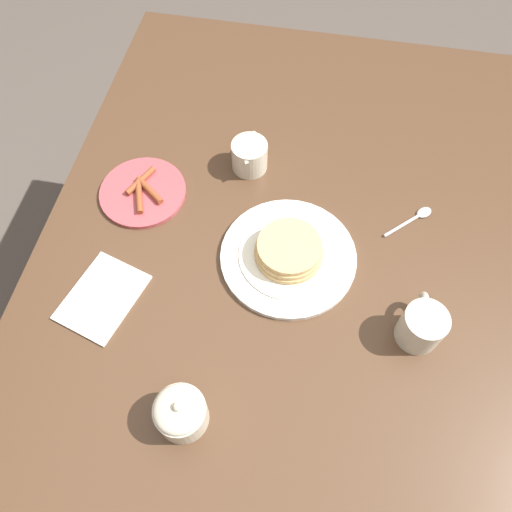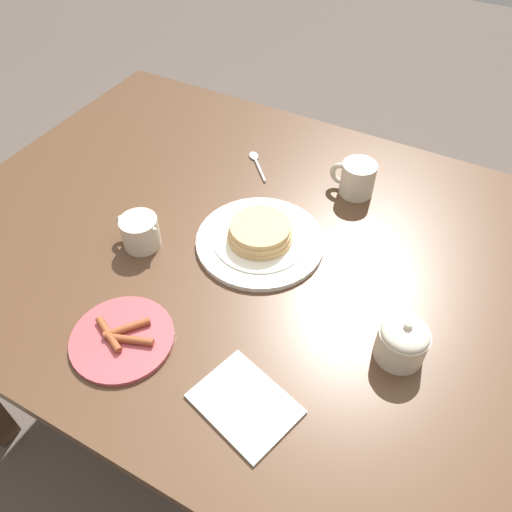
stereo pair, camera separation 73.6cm
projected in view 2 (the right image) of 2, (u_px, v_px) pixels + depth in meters
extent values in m
plane|color=#51473F|center=(273.00, 415.00, 1.64)|extent=(8.00, 8.00, 0.00)
cube|color=#4C3321|center=(281.00, 258.00, 1.09)|extent=(1.57, 1.05, 0.03)
cube|color=#4C3321|center=(160.00, 182.00, 1.89)|extent=(0.07, 0.07, 0.75)
cylinder|color=white|center=(260.00, 241.00, 1.09)|extent=(0.28, 0.28, 0.01)
cylinder|color=white|center=(260.00, 239.00, 1.09)|extent=(0.21, 0.21, 0.00)
cylinder|color=tan|center=(260.00, 236.00, 1.08)|extent=(0.14, 0.14, 0.01)
cylinder|color=tan|center=(260.00, 232.00, 1.07)|extent=(0.14, 0.14, 0.01)
cylinder|color=tan|center=(260.00, 227.00, 1.06)|extent=(0.13, 0.13, 0.01)
cylinder|color=#B2474C|center=(122.00, 339.00, 0.92)|extent=(0.19, 0.19, 0.01)
cylinder|color=brown|center=(130.00, 340.00, 0.90)|extent=(0.09, 0.04, 0.01)
cylinder|color=brown|center=(109.00, 334.00, 0.91)|extent=(0.08, 0.05, 0.01)
cylinder|color=brown|center=(127.00, 328.00, 0.92)|extent=(0.06, 0.08, 0.01)
cylinder|color=beige|center=(358.00, 179.00, 1.19)|extent=(0.08, 0.08, 0.08)
torus|color=beige|center=(342.00, 174.00, 1.20)|extent=(0.06, 0.01, 0.06)
cylinder|color=brown|center=(360.00, 167.00, 1.16)|extent=(0.07, 0.07, 0.00)
cylinder|color=beige|center=(140.00, 232.00, 1.07)|extent=(0.08, 0.08, 0.07)
cone|color=beige|center=(152.00, 229.00, 1.04)|extent=(0.03, 0.04, 0.04)
torus|color=beige|center=(125.00, 224.00, 1.08)|extent=(0.04, 0.01, 0.04)
cylinder|color=beige|center=(401.00, 344.00, 0.88)|extent=(0.09, 0.09, 0.07)
ellipsoid|color=beige|center=(406.00, 332.00, 0.85)|extent=(0.09, 0.09, 0.03)
sphere|color=beige|center=(408.00, 326.00, 0.84)|extent=(0.02, 0.02, 0.02)
cube|color=silver|center=(245.00, 404.00, 0.83)|extent=(0.20, 0.17, 0.01)
cylinder|color=silver|center=(260.00, 170.00, 1.27)|extent=(0.07, 0.07, 0.01)
ellipsoid|color=silver|center=(254.00, 156.00, 1.31)|extent=(0.04, 0.04, 0.01)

